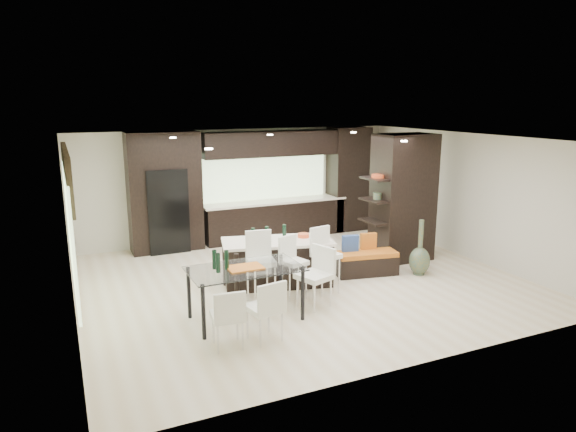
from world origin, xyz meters
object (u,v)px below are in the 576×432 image
stool_mid (294,273)px  bench (366,263)px  stool_right (326,267)px  stool_left (261,275)px  floor_vase (420,247)px  chair_near (264,312)px  chair_end (314,280)px  kitchen_island (278,262)px  dining_table (246,294)px  chair_far (228,320)px

stool_mid → bench: size_ratio=0.72×
stool_right → stool_left: bearing=169.3°
floor_vase → stool_left: bearing=-178.3°
chair_near → chair_end: 1.45m
kitchen_island → stool_left: size_ratio=2.03×
floor_vase → chair_near: floor_vase is taller
dining_table → chair_far: size_ratio=2.16×
dining_table → chair_far: (-0.55, -0.79, -0.02)m
bench → kitchen_island: bearing=-176.5°
stool_mid → floor_vase: bearing=-15.4°
floor_vase → chair_far: (-4.39, -1.38, -0.15)m
bench → floor_vase: size_ratio=1.09×
bench → chair_far: (-3.44, -1.81, 0.17)m
stool_left → chair_far: size_ratio=1.23×
chair_end → chair_near: bearing=104.2°
stool_right → bench: (1.19, 0.52, -0.24)m
stool_mid → chair_end: bearing=-93.1°
bench → dining_table: (-2.89, -1.02, 0.19)m
kitchen_island → dining_table: kitchen_island is taller
chair_near → chair_far: 0.55m
dining_table → chair_near: chair_near is taller
stool_left → chair_near: bearing=-100.7°
kitchen_island → floor_vase: bearing=0.6°
stool_right → kitchen_island: bearing=118.7°
stool_left → floor_vase: size_ratio=0.90×
stool_right → chair_near: bearing=-153.7°
chair_far → stool_right: bearing=36.1°
kitchen_island → dining_table: 1.65m
bench → floor_vase: floor_vase is taller
stool_left → stool_right: bearing=9.3°
stool_right → floor_vase: (2.15, 0.09, 0.08)m
stool_mid → bench: stool_mid is taller
stool_mid → chair_near: size_ratio=1.03×
bench → floor_vase: 1.10m
stool_mid → stool_right: bearing=-18.4°
stool_mid → chair_end: size_ratio=0.94×
kitchen_island → stool_left: bearing=-115.6°
stool_right → floor_vase: floor_vase is taller
kitchen_island → chair_end: (0.13, -1.25, 0.04)m
chair_far → chair_end: bearing=30.5°
bench → chair_near: 3.42m
stool_left → bench: 2.50m
floor_vase → chair_far: bearing=-162.6°
floor_vase → chair_end: floor_vase is taller
kitchen_island → chair_far: kitchen_island is taller
bench → dining_table: 3.07m
kitchen_island → dining_table: (-1.08, -1.25, -0.00)m
kitchen_island → chair_end: 1.25m
floor_vase → chair_end: (-2.64, -0.59, -0.09)m
stool_mid → chair_near: 1.70m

